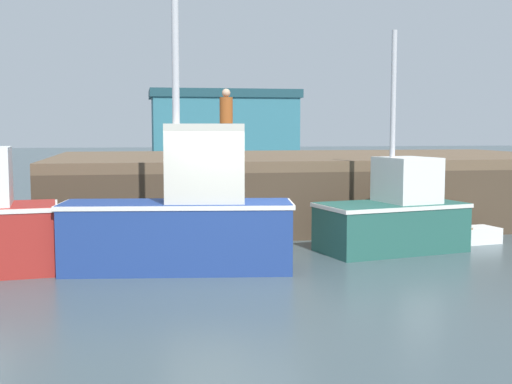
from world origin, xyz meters
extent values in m
cube|color=#3D4C51|center=(0.00, 0.00, -0.05)|extent=(120.00, 160.00, 0.10)
cube|color=brown|center=(3.11, 6.82, 1.68)|extent=(14.03, 7.41, 0.25)
cube|color=#433527|center=(3.11, 3.23, 0.78)|extent=(14.03, 0.24, 1.56)
cylinder|color=#433527|center=(-3.51, 3.33, 0.78)|extent=(0.33, 0.33, 1.56)
cylinder|color=#433527|center=(3.11, 3.33, 0.78)|extent=(0.33, 0.33, 1.56)
cylinder|color=#433527|center=(-1.10, 10.30, 0.78)|extent=(0.33, 0.33, 1.56)
cylinder|color=#433527|center=(7.32, 10.30, 0.78)|extent=(0.33, 0.33, 1.56)
cylinder|color=#433527|center=(-0.20, 3.33, 0.78)|extent=(6.65, 0.17, 1.41)
cube|color=navy|center=(-1.00, 0.38, 0.62)|extent=(4.15, 1.70, 1.25)
cube|color=silver|center=(-1.00, 0.38, 1.20)|extent=(4.24, 1.74, 0.08)
cube|color=beige|center=(-0.50, 0.31, 1.94)|extent=(1.50, 1.19, 1.38)
cylinder|color=#B7B7BC|center=(-1.00, 0.38, 3.82)|extent=(0.13, 0.13, 2.39)
cube|color=#23564C|center=(3.48, 1.54, 0.51)|extent=(3.19, 2.05, 1.02)
cube|color=silver|center=(3.48, 1.54, 0.97)|extent=(3.26, 2.09, 0.08)
cube|color=silver|center=(3.84, 1.62, 1.48)|extent=(1.24, 1.39, 0.94)
cylinder|color=#B7B7BC|center=(3.48, 1.54, 3.24)|extent=(0.11, 0.11, 2.58)
cube|color=white|center=(5.39, 2.13, 0.17)|extent=(1.74, 0.94, 0.35)
cube|color=#7F6647|center=(5.39, 2.13, 0.37)|extent=(0.20, 0.62, 0.04)
cylinder|color=#2D3342|center=(0.59, 5.67, 2.24)|extent=(0.29, 0.29, 0.87)
cylinder|color=#994C1E|center=(0.59, 5.67, 3.01)|extent=(0.34, 0.34, 0.67)
sphere|color=tan|center=(0.59, 5.67, 3.46)|extent=(0.22, 0.22, 0.22)
cube|color=#2D6B7A|center=(3.54, 29.09, 2.18)|extent=(8.57, 4.30, 4.35)
cube|color=#1B4049|center=(3.54, 29.09, 4.60)|extent=(8.91, 4.48, 0.50)
camera|label=1|loc=(-1.69, -11.46, 2.55)|focal=46.79mm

